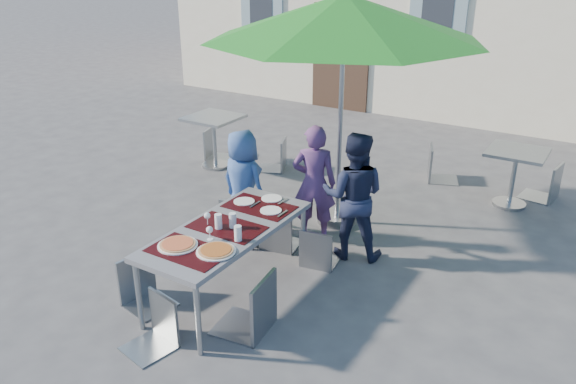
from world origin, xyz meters
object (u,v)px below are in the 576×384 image
Objects in this scene: patio_umbrella at (344,18)px; bg_chair_r_1 at (552,160)px; child_2 at (353,196)px; bg_chair_r_0 at (277,136)px; dining_table at (227,232)px; chair_5 at (152,295)px; child_1 at (314,183)px; chair_1 at (278,206)px; cafe_table_0 at (214,131)px; chair_0 at (241,193)px; chair_3 at (139,254)px; pizza_near_left at (178,244)px; chair_2 at (319,226)px; child_0 at (243,183)px; pizza_near_right at (216,251)px; bg_chair_l_0 at (214,126)px; cafe_table_1 at (515,167)px; chair_4 at (252,271)px; bg_chair_l_1 at (440,143)px.

patio_umbrella is 3.58m from bg_chair_r_1.
child_2 is 1.55× the size of bg_chair_r_0.
dining_table is 2.13× the size of chair_5.
child_1 is 3.46m from bg_chair_r_1.
cafe_table_0 is (-2.31, 1.76, 0.06)m from chair_1.
dining_table is 2.24× the size of cafe_table_0.
dining_table is 4.77m from bg_chair_r_1.
chair_0 is 1.54m from chair_3.
bg_chair_r_0 is (-1.36, 3.76, -0.23)m from pizza_near_left.
child_0 is at bearing 168.87° from chair_2.
child_2 is (0.46, 1.81, -0.05)m from pizza_near_right.
bg_chair_l_0 is at bearing -54.88° from child_1.
chair_3 is (-1.11, -1.50, 0.05)m from chair_2.
cafe_table_1 is (1.44, 2.76, 0.06)m from chair_2.
cafe_table_1 is at bearing 71.27° from chair_4.
bg_chair_l_0 is at bearing 134.57° from chair_0.
chair_3 is (-0.75, -2.05, -0.17)m from child_1.
cafe_table_0 is (-2.94, 3.17, -0.03)m from chair_4.
child_0 is at bearing -116.23° from bg_chair_l_1.
cafe_table_0 is (-2.52, 1.31, -0.11)m from child_1.
child_0 is 1.42× the size of chair_3.
chair_0 is (-0.42, 1.52, -0.15)m from pizza_near_left.
child_0 is at bearing -135.53° from cafe_table_1.
bg_chair_r_1 is at bearing 60.59° from chair_2.
dining_table is 2.02× the size of chair_3.
child_1 is 0.97× the size of child_2.
bg_chair_l_1 is 0.99× the size of bg_chair_r_1.
pizza_near_left is 1.03× the size of pizza_near_right.
bg_chair_l_0 is 4.64m from cafe_table_1.
pizza_near_right is 4.64m from bg_chair_l_0.
chair_2 is at bearing 73.83° from chair_5.
chair_2 is 0.79× the size of chair_4.
chair_3 is at bearing -62.17° from cafe_table_0.
child_2 reaches higher than child_0.
bg_chair_r_0 is (-1.50, 3.23, -0.15)m from dining_table.
chair_4 is 4.47m from bg_chair_l_1.
cafe_table_0 is at bearing 147.22° from chair_2.
bg_chair_r_0 is 1.19× the size of cafe_table_1.
bg_chair_r_0 reaches higher than dining_table.
chair_3 is at bearing -92.80° from chair_0.
cafe_table_1 is (4.33, 0.90, -0.05)m from cafe_table_0.
pizza_near_right is 0.38× the size of bg_chair_r_0.
bg_chair_r_0 reaches higher than chair_3.
chair_1 reaches higher than cafe_table_0.
child_2 is at bearing -120.05° from bg_chair_r_1.
bg_chair_r_0 is at bearing -59.22° from child_2.
bg_chair_r_0 is at bearing 102.91° from chair_3.
bg_chair_r_0 is at bearing 109.85° from pizza_near_left.
cafe_table_0 is 0.90× the size of bg_chair_l_0.
chair_2 is at bearing 67.20° from pizza_near_left.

